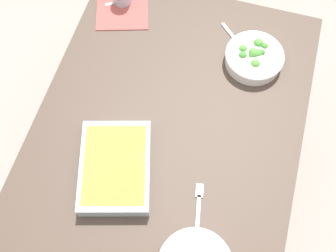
% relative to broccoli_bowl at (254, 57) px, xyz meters
% --- Properties ---
extents(ground_plane, '(6.00, 6.00, 0.00)m').
position_rel_broccoli_bowl_xyz_m(ground_plane, '(0.33, -0.23, -0.77)').
color(ground_plane, '#9E9389').
extents(dining_table, '(1.20, 0.90, 0.74)m').
position_rel_broccoli_bowl_xyz_m(dining_table, '(0.33, -0.23, -0.12)').
color(dining_table, '#4C3D33').
rests_on(dining_table, ground_plane).
extents(placemat, '(0.33, 0.27, 0.00)m').
position_rel_broccoli_bowl_xyz_m(placemat, '(-0.14, -0.55, -0.03)').
color(placemat, '#B24C47').
rests_on(placemat, dining_table).
extents(broccoli_bowl, '(0.21, 0.21, 0.07)m').
position_rel_broccoli_bowl_xyz_m(broccoli_bowl, '(0.00, 0.00, 0.00)').
color(broccoli_bowl, white).
rests_on(broccoli_bowl, dining_table).
extents(baking_dish, '(0.35, 0.29, 0.06)m').
position_rel_broccoli_bowl_xyz_m(baking_dish, '(0.53, -0.34, 0.00)').
color(baking_dish, silver).
rests_on(baking_dish, dining_table).
extents(spoon_by_broccoli, '(0.13, 0.14, 0.01)m').
position_rel_broccoli_bowl_xyz_m(spoon_by_broccoli, '(-0.06, -0.06, -0.03)').
color(spoon_by_broccoli, silver).
rests_on(spoon_by_broccoli, dining_table).
extents(fork_on_table, '(0.18, 0.05, 0.01)m').
position_rel_broccoli_bowl_xyz_m(fork_on_table, '(0.58, -0.06, -0.03)').
color(fork_on_table, silver).
rests_on(fork_on_table, dining_table).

